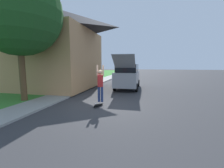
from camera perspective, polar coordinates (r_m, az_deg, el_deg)
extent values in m
plane|color=#333335|center=(8.46, -3.83, -8.05)|extent=(120.00, 120.00, 0.00)
cube|color=#387F2D|center=(17.39, -23.89, -0.47)|extent=(10.00, 80.00, 0.08)
cube|color=gray|center=(15.19, -10.43, -0.98)|extent=(1.80, 80.00, 0.10)
cube|color=tan|center=(16.12, -25.50, 8.32)|extent=(10.06, 7.13, 5.22)
pyramid|color=#28282D|center=(16.68, -26.31, 21.79)|extent=(10.86, 7.93, 2.57)
cylinder|color=brown|center=(10.48, -31.03, 4.85)|extent=(0.36, 0.36, 3.79)
sphere|color=#1E4C1E|center=(10.89, -32.30, 22.29)|extent=(5.00, 5.00, 5.00)
cube|color=gray|center=(14.11, 5.96, 2.18)|extent=(1.92, 4.86, 1.23)
cube|color=black|center=(14.17, 6.07, 6.11)|extent=(1.77, 3.79, 0.70)
cylinder|color=black|center=(15.79, 3.26, 0.52)|extent=(0.24, 0.68, 0.68)
cylinder|color=black|center=(15.60, 9.94, 0.33)|extent=(0.24, 0.68, 0.68)
cylinder|color=black|center=(12.85, 1.05, -1.09)|extent=(0.24, 0.68, 0.68)
cylinder|color=black|center=(12.62, 9.26, -1.35)|extent=(0.24, 0.68, 0.68)
cube|color=gray|center=(11.59, 4.60, 8.61)|extent=(1.69, 1.44, 1.03)
cube|color=navy|center=(28.94, 6.65, 4.02)|extent=(1.82, 4.44, 0.66)
cube|color=black|center=(28.80, 6.65, 5.11)|extent=(1.60, 2.31, 0.46)
cylinder|color=black|center=(30.37, 5.26, 3.83)|extent=(0.20, 0.63, 0.63)
cylinder|color=black|center=(30.19, 8.58, 3.76)|extent=(0.20, 0.63, 0.63)
cylinder|color=black|center=(27.74, 4.54, 3.49)|extent=(0.20, 0.63, 0.63)
cylinder|color=black|center=(27.54, 8.18, 3.40)|extent=(0.20, 0.63, 0.63)
cylinder|color=navy|center=(8.05, -4.99, -3.89)|extent=(0.13, 0.13, 0.82)
cylinder|color=navy|center=(8.00, -3.83, -3.95)|extent=(0.13, 0.13, 0.82)
cube|color=#B22323|center=(7.91, -4.47, 1.23)|extent=(0.25, 0.20, 0.63)
sphere|color=tan|center=(7.88, -4.50, 4.61)|extent=(0.23, 0.23, 0.23)
cylinder|color=tan|center=(7.92, -5.62, 5.17)|extent=(0.09, 0.09, 0.56)
cylinder|color=tan|center=(7.83, -3.38, 5.16)|extent=(0.09, 0.09, 0.56)
cube|color=black|center=(8.11, -5.24, -8.18)|extent=(0.34, 0.78, 0.32)
cylinder|color=silver|center=(8.31, -4.27, -7.24)|extent=(0.03, 0.06, 0.06)
cylinder|color=silver|center=(8.38, -4.91, -8.31)|extent=(0.03, 0.06, 0.06)
cylinder|color=silver|center=(7.89, -6.22, -7.48)|extent=(0.03, 0.06, 0.06)
cylinder|color=silver|center=(7.97, -6.89, -8.61)|extent=(0.03, 0.06, 0.06)
cylinder|color=gold|center=(11.47, -19.46, -2.63)|extent=(0.20, 0.20, 0.46)
sphere|color=gold|center=(11.42, -19.52, -1.13)|extent=(0.18, 0.18, 0.18)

